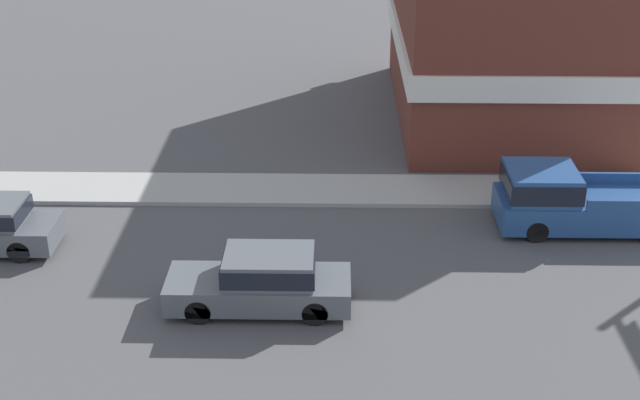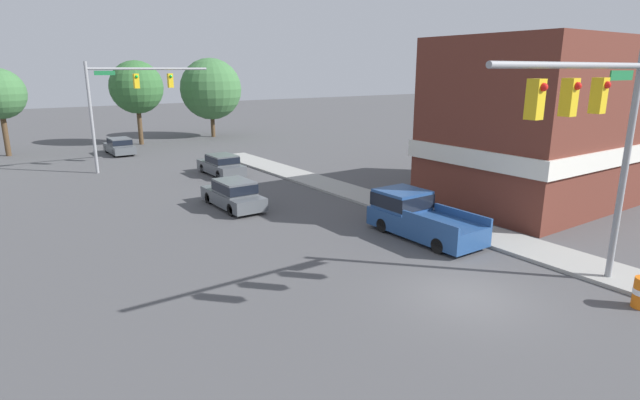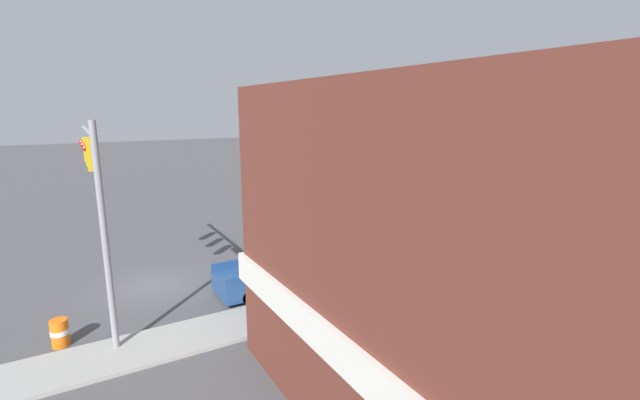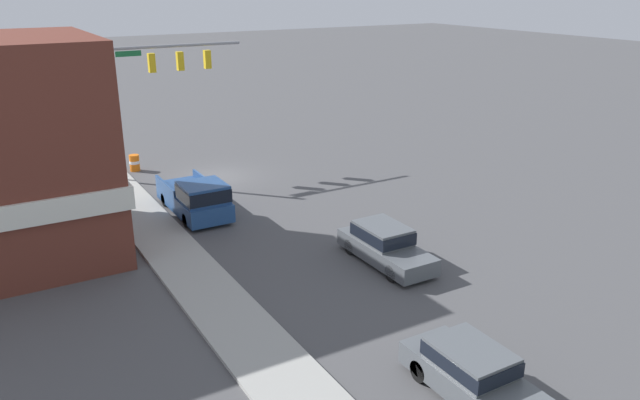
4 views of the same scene
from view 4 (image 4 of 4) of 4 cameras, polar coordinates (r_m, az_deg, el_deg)
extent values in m
plane|color=#4C4C4F|center=(37.03, -9.24, 2.10)|extent=(200.00, 200.00, 0.00)
cube|color=#9E9E99|center=(35.50, -17.83, 0.75)|extent=(2.40, 60.00, 0.14)
cylinder|color=gray|center=(36.57, -18.47, 7.53)|extent=(0.22, 0.22, 7.90)
cylinder|color=gray|center=(37.04, -13.07, 13.58)|extent=(7.73, 0.18, 0.18)
cube|color=gold|center=(36.73, -15.14, 12.00)|extent=(0.36, 0.36, 1.05)
sphere|color=red|center=(36.88, -15.27, 12.52)|extent=(0.22, 0.22, 0.22)
cube|color=gold|center=(37.19, -12.67, 12.29)|extent=(0.36, 0.36, 1.05)
sphere|color=red|center=(37.34, -12.81, 12.79)|extent=(0.22, 0.22, 0.22)
cube|color=gold|center=(37.72, -10.26, 12.54)|extent=(0.36, 0.36, 1.05)
sphere|color=red|center=(37.87, -10.40, 13.04)|extent=(0.22, 0.22, 0.22)
cube|color=#196B38|center=(36.36, -17.13, 12.67)|extent=(1.40, 0.04, 0.30)
cylinder|color=black|center=(24.99, 9.47, -5.85)|extent=(0.22, 0.66, 0.66)
cylinder|color=black|center=(24.11, 6.61, -6.68)|extent=(0.22, 0.66, 0.66)
cylinder|color=black|center=(27.07, 5.57, -3.61)|extent=(0.22, 0.66, 0.66)
cylinder|color=black|center=(26.26, 2.81, -4.29)|extent=(0.22, 0.66, 0.66)
cube|color=#51565B|center=(25.50, 6.07, -4.67)|extent=(1.77, 4.70, 0.68)
cube|color=#51565B|center=(25.44, 5.75, -3.03)|extent=(1.62, 2.25, 0.69)
cube|color=black|center=(25.44, 5.75, -3.03)|extent=(1.64, 2.34, 0.49)
cylinder|color=black|center=(19.63, 12.75, -13.67)|extent=(0.22, 0.66, 0.66)
cylinder|color=black|center=(18.74, 9.12, -15.16)|extent=(0.22, 0.66, 0.66)
cube|color=#51565B|center=(18.23, 14.07, -15.92)|extent=(1.78, 4.62, 0.69)
cube|color=#51565B|center=(18.03, 13.62, -13.82)|extent=(1.64, 2.22, 0.61)
cube|color=black|center=(18.03, 13.62, -13.82)|extent=(1.65, 2.30, 0.43)
cylinder|color=black|center=(30.30, -8.68, -1.18)|extent=(0.22, 0.66, 0.66)
cylinder|color=black|center=(29.71, -12.10, -1.82)|extent=(0.22, 0.66, 0.66)
cylinder|color=black|center=(33.28, -10.86, 0.60)|extent=(0.22, 0.66, 0.66)
cylinder|color=black|center=(32.75, -14.00, 0.05)|extent=(0.22, 0.66, 0.66)
cube|color=navy|center=(31.39, -11.48, -0.07)|extent=(2.14, 5.43, 0.85)
cube|color=navy|center=(29.78, -10.64, 0.67)|extent=(2.03, 2.06, 0.87)
cube|color=black|center=(29.78, -10.64, 0.67)|extent=(2.05, 2.15, 0.61)
cube|color=navy|center=(32.58, -10.57, 1.83)|extent=(0.12, 3.07, 0.35)
cube|color=navy|center=(32.00, -13.95, 1.25)|extent=(0.12, 3.07, 0.35)
cylinder|color=orange|center=(39.22, -16.60, 3.27)|extent=(0.59, 0.59, 0.99)
cylinder|color=white|center=(39.21, -16.60, 3.34)|extent=(0.61, 0.61, 0.18)
camera|label=1|loc=(39.43, 30.04, 18.90)|focal=50.00mm
camera|label=2|loc=(49.74, 0.16, 15.35)|focal=28.00mm
camera|label=3|loc=(36.83, -43.52, 10.13)|focal=24.00mm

